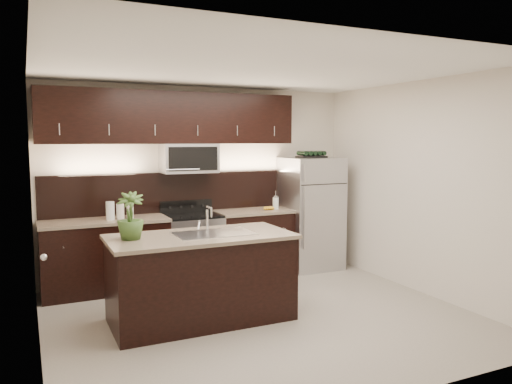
{
  "coord_description": "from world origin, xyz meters",
  "views": [
    {
      "loc": [
        -2.31,
        -4.82,
        1.95
      ],
      "look_at": [
        0.19,
        0.55,
        1.33
      ],
      "focal_mm": 35.0,
      "sensor_mm": 36.0,
      "label": 1
    }
  ],
  "objects": [
    {
      "name": "ground",
      "position": [
        0.0,
        0.0,
        0.0
      ],
      "size": [
        4.5,
        4.5,
        0.0
      ],
      "primitive_type": "plane",
      "color": "gray",
      "rests_on": "ground"
    },
    {
      "name": "room_walls",
      "position": [
        -0.11,
        -0.04,
        1.7
      ],
      "size": [
        4.52,
        4.02,
        2.71
      ],
      "color": "beige",
      "rests_on": "ground"
    },
    {
      "name": "counter_run",
      "position": [
        -0.46,
        1.69,
        0.47
      ],
      "size": [
        3.51,
        0.65,
        0.94
      ],
      "color": "black",
      "rests_on": "ground"
    },
    {
      "name": "upper_fixtures",
      "position": [
        -0.43,
        1.84,
        2.14
      ],
      "size": [
        3.49,
        0.4,
        1.66
      ],
      "color": "black",
      "rests_on": "counter_run"
    },
    {
      "name": "island",
      "position": [
        -0.63,
        0.2,
        0.47
      ],
      "size": [
        1.96,
        0.96,
        0.94
      ],
      "color": "black",
      "rests_on": "ground"
    },
    {
      "name": "sink_faucet",
      "position": [
        -0.48,
        0.21,
        0.96
      ],
      "size": [
        0.84,
        0.5,
        0.28
      ],
      "color": "silver",
      "rests_on": "island"
    },
    {
      "name": "refrigerator",
      "position": [
        1.61,
        1.63,
        0.84
      ],
      "size": [
        0.81,
        0.73,
        1.68
      ],
      "primitive_type": "cube",
      "color": "#B2B2B7",
      "rests_on": "ground"
    },
    {
      "name": "wine_rack",
      "position": [
        1.61,
        1.63,
        1.73
      ],
      "size": [
        0.42,
        0.26,
        0.1
      ],
      "color": "black",
      "rests_on": "refrigerator"
    },
    {
      "name": "plant",
      "position": [
        -1.36,
        0.27,
        1.18
      ],
      "size": [
        0.33,
        0.33,
        0.49
      ],
      "primitive_type": "imported",
      "rotation": [
        0.0,
        0.0,
        -0.26
      ],
      "color": "#365421",
      "rests_on": "island"
    },
    {
      "name": "canisters",
      "position": [
        -1.25,
        1.65,
        1.04
      ],
      "size": [
        0.35,
        0.12,
        0.23
      ],
      "rotation": [
        0.0,
        0.0,
        0.09
      ],
      "color": "silver",
      "rests_on": "counter_run"
    },
    {
      "name": "french_press",
      "position": [
        1.01,
        1.64,
        1.04
      ],
      "size": [
        0.09,
        0.09,
        0.26
      ],
      "rotation": [
        0.0,
        0.0,
        -0.42
      ],
      "color": "silver",
      "rests_on": "counter_run"
    },
    {
      "name": "bananas",
      "position": [
        0.83,
        1.61,
        0.97
      ],
      "size": [
        0.18,
        0.14,
        0.05
      ],
      "primitive_type": "ellipsoid",
      "rotation": [
        0.0,
        0.0,
        -0.05
      ],
      "color": "gold",
      "rests_on": "counter_run"
    }
  ]
}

